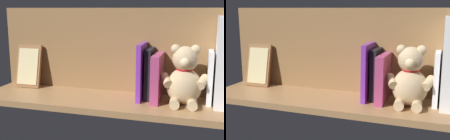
# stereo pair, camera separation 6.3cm
# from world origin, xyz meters

# --- Properties ---
(ground_plane) EXTENTS (0.98, 0.26, 0.02)m
(ground_plane) POSITION_xyz_m (0.00, 0.00, -0.01)
(ground_plane) COLOR #A87A4C
(shelf_back_panel) EXTENTS (0.98, 0.02, 0.32)m
(shelf_back_panel) POSITION_xyz_m (0.00, -0.11, 0.16)
(shelf_back_panel) COLOR olive
(shelf_back_panel) RESTS_ON ground_plane
(dictionary_thick_white) EXTENTS (0.05, 0.14, 0.29)m
(dictionary_thick_white) POSITION_xyz_m (-0.37, -0.03, 0.15)
(dictionary_thick_white) COLOR white
(dictionary_thick_white) RESTS_ON ground_plane
(book_1) EXTENTS (0.02, 0.10, 0.18)m
(book_1) POSITION_xyz_m (-0.33, -0.05, 0.09)
(book_1) COLOR silver
(book_1) RESTS_ON ground_plane
(teddy_bear) EXTENTS (0.16, 0.13, 0.20)m
(teddy_bear) POSITION_xyz_m (-0.25, -0.01, 0.09)
(teddy_bear) COLOR #D1B284
(teddy_bear) RESTS_ON ground_plane
(book_2) EXTENTS (0.03, 0.15, 0.16)m
(book_2) POSITION_xyz_m (-0.16, -0.02, 0.08)
(book_2) COLOR #B23F72
(book_2) RESTS_ON ground_plane
(book_3) EXTENTS (0.02, 0.11, 0.18)m
(book_3) POSITION_xyz_m (-0.13, -0.04, 0.09)
(book_3) COLOR black
(book_3) RESTS_ON ground_plane
(book_4) EXTENTS (0.02, 0.13, 0.20)m
(book_4) POSITION_xyz_m (-0.10, -0.03, 0.10)
(book_4) COLOR purple
(book_4) RESTS_ON ground_plane
(picture_frame_leaning) EXTENTS (0.11, 0.05, 0.17)m
(picture_frame_leaning) POSITION_xyz_m (0.38, -0.07, 0.09)
(picture_frame_leaning) COLOR brown
(picture_frame_leaning) RESTS_ON ground_plane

